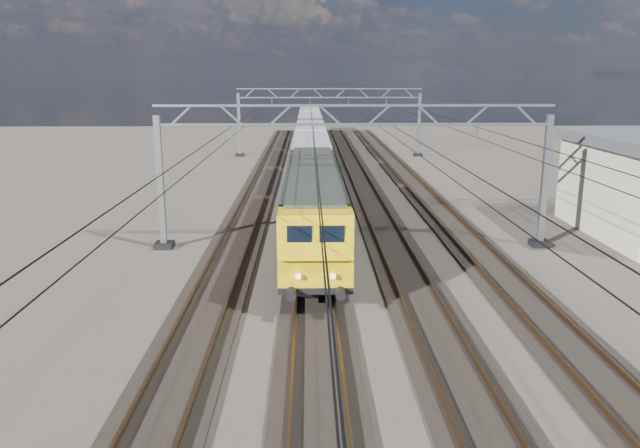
{
  "coord_description": "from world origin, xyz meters",
  "views": [
    {
      "loc": [
        -2.24,
        -26.32,
        8.49
      ],
      "look_at": [
        -1.76,
        -0.97,
        2.4
      ],
      "focal_mm": 35.0,
      "sensor_mm": 36.0,
      "label": 1
    }
  ],
  "objects_px": {
    "catenary_gantry_far": "(329,119)",
    "locomotive": "(313,201)",
    "hopper_wagon_mid": "(310,139)",
    "hopper_wagon_third": "(310,127)",
    "hopper_wagon_fourth": "(310,119)",
    "catenary_gantry_mid": "(354,170)",
    "hopper_wagon_lead": "(311,157)"
  },
  "relations": [
    {
      "from": "locomotive",
      "to": "hopper_wagon_third",
      "type": "xyz_separation_m",
      "value": [
        -0.0,
        46.1,
        -0.09
      ]
    },
    {
      "from": "catenary_gantry_far",
      "to": "hopper_wagon_fourth",
      "type": "distance_m",
      "value": 24.69
    },
    {
      "from": "hopper_wagon_third",
      "to": "locomotive",
      "type": "bearing_deg",
      "value": -90.0
    },
    {
      "from": "catenary_gantry_mid",
      "to": "hopper_wagon_lead",
      "type": "height_order",
      "value": "catenary_gantry_mid"
    },
    {
      "from": "locomotive",
      "to": "hopper_wagon_fourth",
      "type": "bearing_deg",
      "value": 90.0
    },
    {
      "from": "catenary_gantry_mid",
      "to": "hopper_wagon_mid",
      "type": "distance_m",
      "value": 32.25
    },
    {
      "from": "hopper_wagon_lead",
      "to": "hopper_wagon_third",
      "type": "xyz_separation_m",
      "value": [
        0.0,
        28.4,
        0.0
      ]
    },
    {
      "from": "catenary_gantry_mid",
      "to": "hopper_wagon_lead",
      "type": "relative_size",
      "value": 1.53
    },
    {
      "from": "hopper_wagon_mid",
      "to": "hopper_wagon_fourth",
      "type": "distance_m",
      "value": 28.4
    },
    {
      "from": "catenary_gantry_far",
      "to": "hopper_wagon_mid",
      "type": "height_order",
      "value": "catenary_gantry_far"
    },
    {
      "from": "hopper_wagon_lead",
      "to": "catenary_gantry_mid",
      "type": "bearing_deg",
      "value": -83.64
    },
    {
      "from": "catenary_gantry_far",
      "to": "hopper_wagon_fourth",
      "type": "xyz_separation_m",
      "value": [
        -2.0,
        24.55,
        -1.67
      ]
    },
    {
      "from": "hopper_wagon_lead",
      "to": "hopper_wagon_fourth",
      "type": "distance_m",
      "value": 42.6
    },
    {
      "from": "catenary_gantry_mid",
      "to": "hopper_wagon_third",
      "type": "xyz_separation_m",
      "value": [
        -2.0,
        46.35,
        -1.67
      ]
    },
    {
      "from": "locomotive",
      "to": "hopper_wagon_lead",
      "type": "bearing_deg",
      "value": 90.0
    },
    {
      "from": "hopper_wagon_lead",
      "to": "hopper_wagon_third",
      "type": "bearing_deg",
      "value": 90.0
    },
    {
      "from": "hopper_wagon_lead",
      "to": "hopper_wagon_third",
      "type": "relative_size",
      "value": 1.0
    },
    {
      "from": "catenary_gantry_far",
      "to": "hopper_wagon_third",
      "type": "relative_size",
      "value": 1.53
    },
    {
      "from": "hopper_wagon_mid",
      "to": "hopper_wagon_third",
      "type": "xyz_separation_m",
      "value": [
        0.0,
        14.2,
        0.0
      ]
    },
    {
      "from": "hopper_wagon_third",
      "to": "hopper_wagon_fourth",
      "type": "relative_size",
      "value": 1.0
    },
    {
      "from": "catenary_gantry_far",
      "to": "hopper_wagon_mid",
      "type": "distance_m",
      "value": 4.65
    },
    {
      "from": "hopper_wagon_fourth",
      "to": "hopper_wagon_mid",
      "type": "bearing_deg",
      "value": -90.0
    },
    {
      "from": "catenary_gantry_far",
      "to": "hopper_wagon_third",
      "type": "distance_m",
      "value": 10.67
    },
    {
      "from": "catenary_gantry_far",
      "to": "locomotive",
      "type": "height_order",
      "value": "catenary_gantry_far"
    },
    {
      "from": "catenary_gantry_mid",
      "to": "locomotive",
      "type": "distance_m",
      "value": 2.56
    },
    {
      "from": "catenary_gantry_far",
      "to": "hopper_wagon_third",
      "type": "xyz_separation_m",
      "value": [
        -2.0,
        10.35,
        -1.67
      ]
    },
    {
      "from": "hopper_wagon_third",
      "to": "hopper_wagon_fourth",
      "type": "bearing_deg",
      "value": 90.0
    },
    {
      "from": "hopper_wagon_lead",
      "to": "hopper_wagon_mid",
      "type": "bearing_deg",
      "value": 90.0
    },
    {
      "from": "catenary_gantry_far",
      "to": "locomotive",
      "type": "distance_m",
      "value": 35.84
    },
    {
      "from": "catenary_gantry_far",
      "to": "locomotive",
      "type": "relative_size",
      "value": 0.94
    },
    {
      "from": "catenary_gantry_far",
      "to": "hopper_wagon_lead",
      "type": "height_order",
      "value": "catenary_gantry_far"
    },
    {
      "from": "hopper_wagon_mid",
      "to": "hopper_wagon_fourth",
      "type": "xyz_separation_m",
      "value": [
        0.0,
        28.4,
        0.0
      ]
    }
  ]
}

